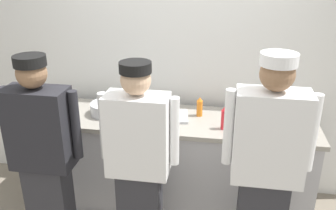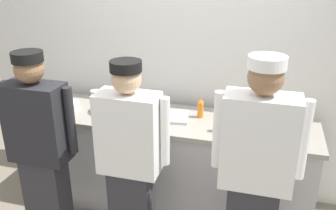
% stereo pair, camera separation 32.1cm
% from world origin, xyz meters
% --- Properties ---
extents(wall_back, '(4.15, 0.10, 2.61)m').
position_xyz_m(wall_back, '(0.00, 0.81, 1.31)').
color(wall_back, silver).
rests_on(wall_back, ground).
extents(prep_counter, '(2.65, 0.66, 0.92)m').
position_xyz_m(prep_counter, '(0.00, 0.35, 0.46)').
color(prep_counter, '#B2B2B7').
rests_on(prep_counter, ground).
extents(chef_near_left, '(0.60, 0.24, 1.65)m').
position_xyz_m(chef_near_left, '(-0.82, -0.37, 0.88)').
color(chef_near_left, '#2D2D33').
rests_on(chef_near_left, ground).
extents(chef_center, '(0.59, 0.24, 1.62)m').
position_xyz_m(chef_center, '(-0.10, -0.32, 0.87)').
color(chef_center, '#2D2D33').
rests_on(chef_center, ground).
extents(chef_far_right, '(0.62, 0.24, 1.73)m').
position_xyz_m(chef_far_right, '(0.82, -0.33, 0.92)').
color(chef_far_right, '#2D2D33').
rests_on(chef_far_right, ground).
extents(plate_stack_front, '(0.24, 0.24, 0.06)m').
position_xyz_m(plate_stack_front, '(-0.97, 0.29, 0.95)').
color(plate_stack_front, white).
rests_on(plate_stack_front, prep_counter).
extents(mixing_bowl_steel, '(0.31, 0.31, 0.11)m').
position_xyz_m(mixing_bowl_steel, '(-0.55, 0.35, 0.98)').
color(mixing_bowl_steel, '#B7BABF').
rests_on(mixing_bowl_steel, prep_counter).
extents(sheet_tray, '(0.49, 0.35, 0.02)m').
position_xyz_m(sheet_tray, '(-0.04, 0.35, 0.94)').
color(sheet_tray, '#B7BABF').
rests_on(sheet_tray, prep_counter).
extents(squeeze_bottle_primary, '(0.05, 0.05, 0.18)m').
position_xyz_m(squeeze_bottle_primary, '(0.29, 0.45, 1.01)').
color(squeeze_bottle_primary, orange).
rests_on(squeeze_bottle_primary, prep_counter).
extents(squeeze_bottle_secondary, '(0.05, 0.05, 0.20)m').
position_xyz_m(squeeze_bottle_secondary, '(0.51, 0.21, 1.02)').
color(squeeze_bottle_secondary, red).
rests_on(squeeze_bottle_secondary, prep_counter).
extents(ramekin_orange_sauce, '(0.11, 0.11, 0.04)m').
position_xyz_m(ramekin_orange_sauce, '(0.78, 0.43, 0.95)').
color(ramekin_orange_sauce, white).
rests_on(ramekin_orange_sauce, prep_counter).
extents(ramekin_green_sauce, '(0.09, 0.09, 0.04)m').
position_xyz_m(ramekin_green_sauce, '(0.65, 0.29, 0.94)').
color(ramekin_green_sauce, white).
rests_on(ramekin_green_sauce, prep_counter).
extents(ramekin_yellow_sauce, '(0.08, 0.08, 0.04)m').
position_xyz_m(ramekin_yellow_sauce, '(1.00, 0.42, 0.94)').
color(ramekin_yellow_sauce, white).
rests_on(ramekin_yellow_sauce, prep_counter).
extents(chefs_knife, '(0.28, 0.03, 0.02)m').
position_xyz_m(chefs_knife, '(0.90, 0.23, 0.93)').
color(chefs_knife, '#B7BABF').
rests_on(chefs_knife, prep_counter).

